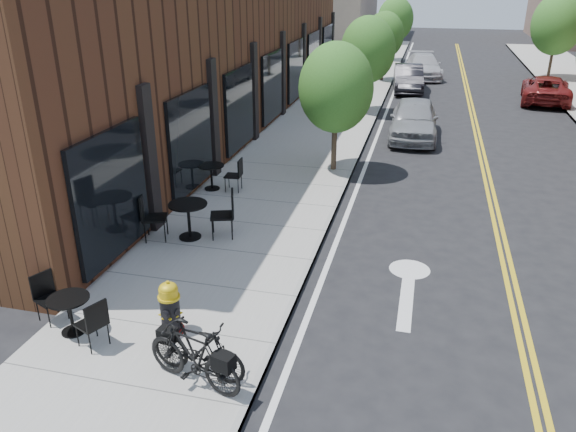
% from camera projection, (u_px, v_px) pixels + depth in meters
% --- Properties ---
extents(ground, '(120.00, 120.00, 0.00)m').
position_uv_depth(ground, '(276.00, 349.00, 9.23)').
color(ground, black).
rests_on(ground, ground).
extents(sidewalk_near, '(4.00, 70.00, 0.12)m').
position_uv_depth(sidewalk_near, '(297.00, 158.00, 18.54)').
color(sidewalk_near, '#9E9B93').
rests_on(sidewalk_near, ground).
extents(building_near, '(5.00, 28.00, 7.00)m').
position_uv_depth(building_near, '(208.00, 34.00, 21.72)').
color(building_near, '#462616').
rests_on(building_near, ground).
extents(tree_near_a, '(2.20, 2.20, 3.81)m').
position_uv_depth(tree_near_a, '(336.00, 88.00, 16.33)').
color(tree_near_a, '#382B1E').
rests_on(tree_near_a, sidewalk_near).
extents(tree_near_b, '(2.30, 2.30, 3.98)m').
position_uv_depth(tree_near_b, '(368.00, 50.00, 23.40)').
color(tree_near_b, '#382B1E').
rests_on(tree_near_b, sidewalk_near).
extents(tree_near_c, '(2.10, 2.10, 3.67)m').
position_uv_depth(tree_near_c, '(384.00, 35.00, 30.59)').
color(tree_near_c, '#382B1E').
rests_on(tree_near_c, sidewalk_near).
extents(tree_near_d, '(2.40, 2.40, 4.11)m').
position_uv_depth(tree_near_d, '(395.00, 19.00, 37.60)').
color(tree_near_d, '#382B1E').
rests_on(tree_near_d, sidewalk_near).
extents(tree_far_c, '(2.80, 2.80, 4.62)m').
position_uv_depth(tree_far_c, '(558.00, 24.00, 31.01)').
color(tree_far_c, '#382B1E').
rests_on(tree_far_c, sidewalk_far).
extents(fire_hydrant, '(0.55, 0.55, 0.97)m').
position_uv_depth(fire_hydrant, '(170.00, 308.00, 9.31)').
color(fire_hydrant, maroon).
rests_on(fire_hydrant, sidewalk_near).
extents(bicycle_left, '(1.72, 0.91, 0.99)m').
position_uv_depth(bicycle_left, '(193.00, 356.00, 8.09)').
color(bicycle_left, black).
rests_on(bicycle_left, sidewalk_near).
extents(bicycle_right, '(1.61, 0.66, 0.94)m').
position_uv_depth(bicycle_right, '(198.00, 349.00, 8.28)').
color(bicycle_right, black).
rests_on(bicycle_right, sidewalk_near).
extents(bistro_set_a, '(1.62, 1.02, 0.86)m').
position_uv_depth(bistro_set_a, '(70.00, 310.00, 9.31)').
color(bistro_set_a, black).
rests_on(bistro_set_a, sidewalk_near).
extents(bistro_set_b, '(2.07, 1.15, 1.09)m').
position_uv_depth(bistro_set_b, '(189.00, 215.00, 12.63)').
color(bistro_set_b, black).
rests_on(bistro_set_b, sidewalk_near).
extents(bistro_set_c, '(1.70, 0.77, 0.91)m').
position_uv_depth(bistro_set_c, '(211.00, 173.00, 15.54)').
color(bistro_set_c, black).
rests_on(bistro_set_c, sidewalk_near).
extents(parked_car_a, '(1.77, 4.26, 1.44)m').
position_uv_depth(parked_car_a, '(414.00, 119.00, 20.69)').
color(parked_car_a, gray).
rests_on(parked_car_a, ground).
extents(parked_car_b, '(1.77, 4.17, 1.34)m').
position_uv_depth(parked_car_b, '(408.00, 78.00, 28.93)').
color(parked_car_b, black).
rests_on(parked_car_b, ground).
extents(parked_car_c, '(2.43, 4.76, 1.32)m').
position_uv_depth(parked_car_c, '(423.00, 66.00, 32.69)').
color(parked_car_c, '#B8B8BD').
rests_on(parked_car_c, ground).
extents(parked_car_far, '(2.62, 4.74, 1.25)m').
position_uv_depth(parked_car_far, '(546.00, 89.00, 26.46)').
color(parked_car_far, maroon).
rests_on(parked_car_far, ground).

